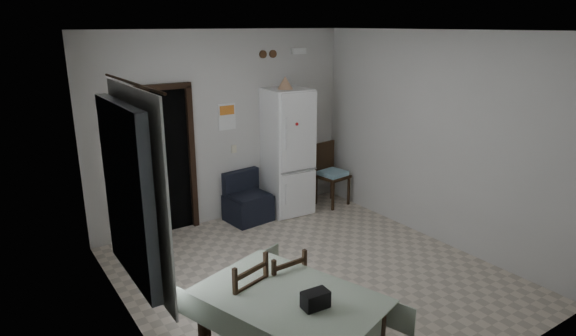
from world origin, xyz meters
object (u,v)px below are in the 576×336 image
Objects in this scene: fridge at (287,152)px; dining_table at (289,336)px; dining_chair_far_left at (237,305)px; navy_seat at (248,197)px; dining_chair_far_right at (279,292)px; corner_chair at (333,175)px.

dining_table is (-2.14, -3.25, -0.61)m from fridge.
fridge is 1.95× the size of dining_chair_far_left.
navy_seat is 0.50× the size of dining_table.
dining_table is 0.57m from dining_chair_far_left.
dining_table is at bearing 98.92° from dining_chair_far_left.
dining_chair_far_right is at bearing 47.57° from dining_table.
navy_seat is 1.55m from corner_chair.
fridge is 0.96m from navy_seat.
navy_seat is 2.95m from dining_chair_far_right.
dining_table is at bearing -119.46° from fridge.
navy_seat is 0.81× the size of dining_chair_far_right.
corner_chair reaches higher than dining_chair_far_right.
dining_table is at bearing -142.26° from corner_chair.
navy_seat is at bearing 164.78° from corner_chair.
dining_chair_far_left reaches higher than navy_seat.
corner_chair is 1.02× the size of dining_chair_far_left.
dining_chair_far_left reaches higher than dining_table.
dining_chair_far_left reaches higher than dining_chair_far_right.
corner_chair is at bearing -157.50° from dining_chair_far_left.
dining_chair_far_right reaches higher than navy_seat.
dining_chair_far_right is (0.24, 0.54, 0.08)m from dining_table.
fridge is at bearing 158.82° from corner_chair.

